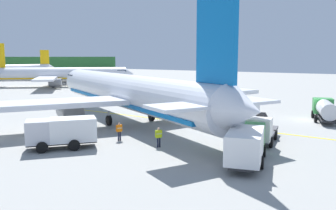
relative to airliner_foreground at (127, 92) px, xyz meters
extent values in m
cube|color=#999993|center=(12.95, 31.15, -3.49)|extent=(240.00, 320.00, 0.20)
cylinder|color=silver|center=(0.25, 0.51, 0.11)|extent=(18.94, 34.12, 3.80)
cone|color=silver|center=(8.52, 17.84, 0.11)|extent=(4.29, 3.72, 3.61)
cone|color=silver|center=(-8.20, -17.17, 0.51)|extent=(4.29, 4.28, 3.23)
cube|color=#192333|center=(7.57, 15.85, 0.96)|extent=(3.95, 3.56, 0.60)
cube|color=silver|center=(-8.86, 2.65, -0.56)|extent=(16.15, 12.46, 0.50)
cylinder|color=slate|center=(-5.62, 3.09, -1.76)|extent=(3.36, 3.84, 2.20)
cube|color=silver|center=(7.63, -5.23, -0.56)|extent=(16.68, 9.87, 0.50)
cylinder|color=slate|center=(5.93, -2.43, -1.76)|extent=(3.36, 3.84, 2.20)
cube|color=#0C66B2|center=(-6.87, -14.38, 5.26)|extent=(2.22, 4.13, 6.50)
cube|color=silver|center=(-6.87, -14.38, 0.51)|extent=(10.76, 7.37, 0.24)
cube|color=#0C66B2|center=(0.25, 0.51, -0.94)|extent=(17.22, 30.79, 0.36)
cylinder|color=black|center=(6.14, 12.86, -2.84)|extent=(0.79, 1.14, 1.10)
cylinder|color=gray|center=(6.14, 12.86, -2.04)|extent=(0.20, 0.20, 0.50)
cylinder|color=black|center=(-2.75, 0.28, -2.84)|extent=(0.79, 1.14, 1.10)
cylinder|color=gray|center=(-2.75, 0.28, -2.04)|extent=(0.20, 0.20, 0.50)
cylinder|color=black|center=(1.94, -1.96, -2.84)|extent=(0.79, 1.14, 1.10)
cylinder|color=gray|center=(1.94, -1.96, -2.04)|extent=(0.20, 0.20, 0.50)
cylinder|color=white|center=(26.95, 44.40, -0.30)|extent=(23.51, 26.03, 3.35)
cone|color=white|center=(38.15, 31.70, -0.30)|extent=(3.79, 3.69, 3.18)
cube|color=#192333|center=(36.86, 33.16, 0.45)|extent=(3.54, 3.47, 0.53)
cube|color=white|center=(31.83, 51.06, -0.89)|extent=(13.95, 11.62, 0.44)
cylinder|color=slate|center=(31.07, 48.27, -1.95)|extent=(3.32, 3.40, 1.94)
cube|color=white|center=(19.74, 40.40, -0.89)|extent=(12.67, 13.25, 0.44)
cylinder|color=slate|center=(22.60, 40.80, -1.95)|extent=(3.32, 3.40, 1.94)
cube|color=#F2B20C|center=(26.95, 44.40, -1.23)|extent=(21.28, 23.54, 0.32)
cylinder|color=black|center=(34.93, 35.35, -2.91)|extent=(0.87, 0.93, 0.97)
cylinder|color=gray|center=(34.93, 35.35, -2.20)|extent=(0.18, 0.18, 0.44)
cylinder|color=black|center=(27.79, 46.91, -2.91)|extent=(0.87, 0.93, 0.97)
cylinder|color=gray|center=(27.79, 46.91, -2.20)|extent=(0.18, 0.18, 0.44)
cylinder|color=black|center=(24.35, 43.88, -2.91)|extent=(0.87, 0.93, 0.97)
cylinder|color=gray|center=(24.35, 43.88, -2.20)|extent=(0.18, 0.18, 0.44)
cylinder|color=white|center=(44.78, 93.20, -0.48)|extent=(30.14, 6.41, 3.16)
cone|color=white|center=(61.00, 91.43, -0.14)|extent=(2.94, 2.96, 2.69)
cube|color=white|center=(45.61, 85.46, -1.03)|extent=(6.73, 13.87, 0.42)
cylinder|color=slate|center=(44.36, 87.89, -2.03)|extent=(2.85, 2.11, 1.83)
cube|color=white|center=(47.26, 100.59, -1.03)|extent=(4.05, 13.34, 0.42)
cylinder|color=slate|center=(45.52, 98.48, -2.03)|extent=(2.85, 2.11, 1.83)
cube|color=#F2B20C|center=(58.44, 91.71, 3.81)|extent=(3.67, 0.70, 5.41)
cube|color=white|center=(58.44, 91.71, -0.14)|extent=(3.59, 8.90, 0.20)
cube|color=#F2B20C|center=(44.78, 93.20, -1.35)|extent=(27.15, 5.92, 0.30)
cylinder|color=black|center=(45.78, 90.92, -2.93)|extent=(0.94, 0.39, 0.92)
cylinder|color=gray|center=(45.78, 90.92, -2.27)|extent=(0.17, 0.17, 0.42)
cylinder|color=black|center=(46.25, 95.22, -2.93)|extent=(0.94, 0.39, 0.92)
cylinder|color=gray|center=(46.25, 95.22, -2.27)|extent=(0.17, 0.17, 0.42)
cube|color=#338C3F|center=(15.16, -17.89, -1.89)|extent=(2.38, 2.64, 1.80)
cube|color=#192333|center=(15.97, -17.64, -1.53)|extent=(0.63, 1.79, 0.94)
cylinder|color=silver|center=(11.93, -18.92, -1.89)|extent=(5.06, 3.15, 1.80)
cube|color=#262628|center=(12.78, -18.65, -2.87)|extent=(6.94, 3.52, 0.16)
cylinder|color=black|center=(14.54, -16.94, -2.94)|extent=(0.94, 0.54, 0.90)
cylinder|color=black|center=(15.21, -19.03, -2.94)|extent=(0.94, 0.54, 0.90)
cylinder|color=black|center=(11.59, -17.87, -2.94)|extent=(0.94, 0.54, 0.90)
cube|color=silver|center=(-13.36, -2.13, -1.89)|extent=(2.78, 2.84, 1.80)
cube|color=#192333|center=(-14.02, -1.60, -1.53)|extent=(1.22, 1.49, 0.94)
cube|color=white|center=(-11.25, -3.83, -1.87)|extent=(4.19, 3.97, 1.85)
cube|color=#262628|center=(-11.95, -3.26, -2.87)|extent=(5.18, 4.59, 0.16)
cylinder|color=black|center=(-13.81, -3.18, -2.94)|extent=(0.88, 0.78, 0.90)
cylinder|color=black|center=(-12.44, -1.46, -2.94)|extent=(0.88, 0.78, 0.90)
cylinder|color=black|center=(-11.94, -4.68, -2.94)|extent=(0.88, 0.78, 0.90)
cylinder|color=black|center=(-10.56, -2.97, -2.94)|extent=(0.88, 0.78, 0.90)
cube|color=#338C3F|center=(-5.36, -16.55, -1.89)|extent=(2.34, 2.61, 1.80)
cube|color=#192333|center=(-4.55, -16.32, -1.53)|extent=(0.59, 1.80, 0.94)
cube|color=white|center=(-8.47, -17.45, -1.84)|extent=(5.10, 3.41, 1.91)
cube|color=#262628|center=(-7.60, -17.20, -2.87)|extent=(6.64, 3.28, 0.16)
cylinder|color=black|center=(-5.96, -15.58, -2.94)|extent=(0.94, 0.52, 0.90)
cylinder|color=black|center=(-5.34, -17.69, -2.94)|extent=(0.94, 0.52, 0.90)
cylinder|color=black|center=(-8.77, -16.40, -2.94)|extent=(0.94, 0.52, 0.90)
cylinder|color=black|center=(-8.16, -18.51, -2.94)|extent=(0.94, 0.52, 0.90)
cube|color=white|center=(-2.74, -16.22, -1.89)|extent=(2.18, 2.50, 1.80)
cube|color=#192333|center=(-3.58, -16.38, -1.53)|extent=(0.42, 1.83, 0.94)
cube|color=#4C4C51|center=(0.44, -15.62, -2.67)|extent=(5.01, 3.03, 0.24)
cube|color=#2D2D33|center=(0.83, -15.54, -1.69)|extent=(4.90, 1.78, 2.04)
cube|color=#262628|center=(-0.45, -15.79, -2.87)|extent=(6.65, 2.72, 0.16)
cylinder|color=black|center=(-2.24, -17.25, -2.94)|extent=(0.94, 0.44, 0.90)
cylinder|color=black|center=(-2.65, -15.09, -2.94)|extent=(0.94, 0.44, 0.90)
cylinder|color=black|center=(0.64, -16.70, -2.94)|extent=(0.94, 0.44, 0.90)
cylinder|color=black|center=(0.23, -14.54, -2.94)|extent=(0.94, 0.44, 0.90)
cube|color=#333338|center=(10.20, -10.69, -3.24)|extent=(2.17, 2.17, 0.30)
cube|color=silver|center=(10.20, -10.69, -2.29)|extent=(1.93, 1.93, 1.60)
cube|color=silver|center=(10.33, -10.15, -1.64)|extent=(1.72, 1.01, 0.57)
cylinder|color=#191E33|center=(-7.45, -5.30, -2.99)|extent=(0.14, 0.14, 0.81)
cylinder|color=#191E33|center=(-7.28, -5.37, -2.99)|extent=(0.14, 0.14, 0.81)
cube|color=orange|center=(-7.36, -5.33, -2.28)|extent=(0.49, 0.36, 0.61)
cube|color=silver|center=(-7.36, -5.33, -2.25)|extent=(0.50, 0.38, 0.06)
sphere|color=tan|center=(-7.36, -5.33, -1.87)|extent=(0.22, 0.22, 0.22)
cylinder|color=orange|center=(-7.62, -5.24, -2.25)|extent=(0.09, 0.09, 0.58)
cylinder|color=orange|center=(-7.11, -5.43, -2.25)|extent=(0.09, 0.09, 0.58)
cylinder|color=#191E33|center=(-7.43, -9.54, -2.98)|extent=(0.14, 0.14, 0.82)
cylinder|color=#191E33|center=(-7.28, -9.64, -2.98)|extent=(0.14, 0.14, 0.82)
cube|color=#CCE519|center=(-7.35, -9.59, -2.27)|extent=(0.49, 0.42, 0.61)
cube|color=silver|center=(-7.35, -9.59, -2.24)|extent=(0.50, 0.43, 0.06)
sphere|color=tan|center=(-7.35, -9.59, -1.85)|extent=(0.22, 0.22, 0.22)
cylinder|color=#CCE519|center=(-7.58, -9.45, -2.24)|extent=(0.09, 0.09, 0.58)
cylinder|color=#CCE519|center=(-7.12, -9.73, -2.24)|extent=(0.09, 0.09, 0.58)
cube|color=yellow|center=(3.52, -4.49, -3.39)|extent=(0.30, 60.00, 0.01)
camera|label=1|loc=(-30.44, -26.04, 4.00)|focal=37.96mm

